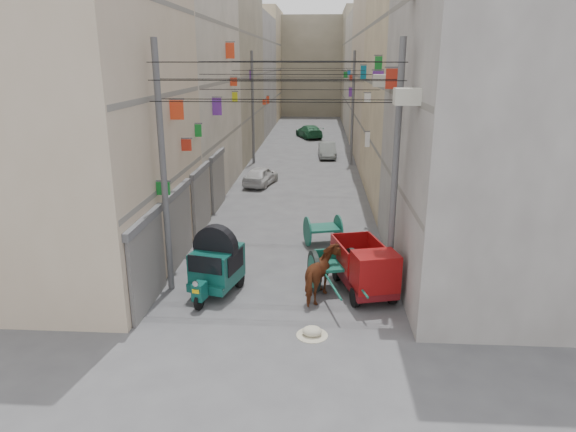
# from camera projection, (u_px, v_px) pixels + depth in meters

# --- Properties ---
(ground) EXTENTS (140.00, 140.00, 0.00)m
(ground) POSITION_uv_depth(u_px,v_px,m) (257.00, 408.00, 11.31)
(ground) COLOR #464649
(ground) RESTS_ON ground
(building_row_left) EXTENTS (8.00, 62.00, 14.00)m
(building_row_left) POSITION_uv_depth(u_px,v_px,m) (209.00, 71.00, 42.49)
(building_row_left) COLOR #BBA78D
(building_row_left) RESTS_ON ground
(building_row_right) EXTENTS (8.00, 62.00, 14.00)m
(building_row_right) POSITION_uv_depth(u_px,v_px,m) (404.00, 72.00, 41.54)
(building_row_right) COLOR #A09B96
(building_row_right) RESTS_ON ground
(end_cap_building) EXTENTS (22.00, 10.00, 13.00)m
(end_cap_building) POSITION_uv_depth(u_px,v_px,m) (312.00, 66.00, 72.43)
(end_cap_building) COLOR gray
(end_cap_building) RESTS_ON ground
(shutters_left) EXTENTS (0.18, 14.40, 2.88)m
(shutters_left) POSITION_uv_depth(u_px,v_px,m) (191.00, 209.00, 21.01)
(shutters_left) COLOR #49484D
(shutters_left) RESTS_ON ground
(signboards) EXTENTS (8.22, 40.52, 5.67)m
(signboards) POSITION_uv_depth(u_px,v_px,m) (299.00, 128.00, 30.99)
(signboards) COLOR red
(signboards) RESTS_ON ground
(ac_units) EXTENTS (0.70, 6.55, 3.35)m
(ac_units) POSITION_uv_depth(u_px,v_px,m) (396.00, 58.00, 16.25)
(ac_units) COLOR beige
(ac_units) RESTS_ON ground
(utility_poles) EXTENTS (7.40, 22.20, 8.00)m
(utility_poles) POSITION_uv_depth(u_px,v_px,m) (295.00, 128.00, 26.38)
(utility_poles) COLOR #525154
(utility_poles) RESTS_ON ground
(overhead_cables) EXTENTS (7.40, 22.52, 1.12)m
(overhead_cables) POSITION_uv_depth(u_px,v_px,m) (292.00, 74.00, 23.09)
(overhead_cables) COLOR black
(overhead_cables) RESTS_ON ground
(auto_rickshaw) EXTENTS (1.83, 2.60, 1.77)m
(auto_rickshaw) POSITION_uv_depth(u_px,v_px,m) (216.00, 263.00, 16.65)
(auto_rickshaw) COLOR black
(auto_rickshaw) RESTS_ON ground
(tonga_cart) EXTENTS (1.85, 3.26, 1.39)m
(tonga_cart) POSITION_uv_depth(u_px,v_px,m) (333.00, 269.00, 16.97)
(tonga_cart) COLOR black
(tonga_cart) RESTS_ON ground
(mini_truck) EXTENTS (2.10, 3.33, 1.74)m
(mini_truck) POSITION_uv_depth(u_px,v_px,m) (367.00, 272.00, 16.46)
(mini_truck) COLOR black
(mini_truck) RESTS_ON ground
(second_cart) EXTENTS (1.67, 1.56, 1.23)m
(second_cart) POSITION_uv_depth(u_px,v_px,m) (323.00, 229.00, 21.17)
(second_cart) COLOR #135442
(second_cart) RESTS_ON ground
(feed_sack) EXTENTS (0.55, 0.44, 0.28)m
(feed_sack) POSITION_uv_depth(u_px,v_px,m) (312.00, 331.00, 14.25)
(feed_sack) COLOR #BFB59E
(feed_sack) RESTS_ON ground
(horse) EXTENTS (1.44, 2.13, 1.65)m
(horse) POSITION_uv_depth(u_px,v_px,m) (323.00, 275.00, 16.27)
(horse) COLOR #5C2115
(horse) RESTS_ON ground
(distant_car_white) EXTENTS (2.14, 3.65, 1.17)m
(distant_car_white) POSITION_uv_depth(u_px,v_px,m) (261.00, 176.00, 31.33)
(distant_car_white) COLOR #BDBDBD
(distant_car_white) RESTS_ON ground
(distant_car_grey) EXTENTS (1.43, 3.63, 1.18)m
(distant_car_grey) POSITION_uv_depth(u_px,v_px,m) (327.00, 150.00, 40.20)
(distant_car_grey) COLOR slate
(distant_car_grey) RESTS_ON ground
(distant_car_green) EXTENTS (3.09, 4.67, 1.26)m
(distant_car_green) POSITION_uv_depth(u_px,v_px,m) (309.00, 131.00, 50.50)
(distant_car_green) COLOR #1E5A36
(distant_car_green) RESTS_ON ground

